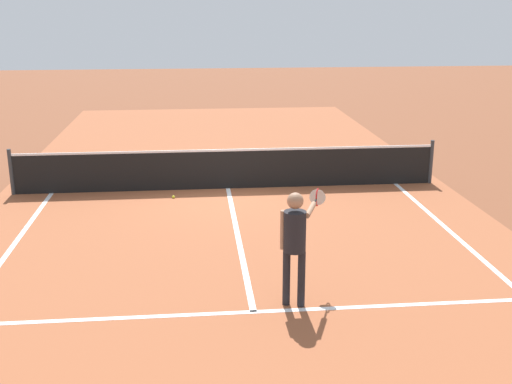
# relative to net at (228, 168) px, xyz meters

# --- Properties ---
(ground_plane) EXTENTS (60.00, 60.00, 0.00)m
(ground_plane) POSITION_rel_net_xyz_m (0.00, 0.00, -0.49)
(ground_plane) COLOR brown
(court_surface_inbounds) EXTENTS (10.62, 24.40, 0.00)m
(court_surface_inbounds) POSITION_rel_net_xyz_m (0.00, 0.00, -0.49)
(court_surface_inbounds) COLOR #9E5433
(court_surface_inbounds) RESTS_ON ground_plane
(line_service_near) EXTENTS (8.22, 0.10, 0.01)m
(line_service_near) POSITION_rel_net_xyz_m (0.00, -6.40, -0.49)
(line_service_near) COLOR white
(line_service_near) RESTS_ON ground_plane
(line_center_service) EXTENTS (0.10, 6.40, 0.01)m
(line_center_service) POSITION_rel_net_xyz_m (0.00, -3.20, -0.49)
(line_center_service) COLOR white
(line_center_service) RESTS_ON ground_plane
(net) EXTENTS (10.03, 0.09, 1.07)m
(net) POSITION_rel_net_xyz_m (0.00, 0.00, 0.00)
(net) COLOR #33383D
(net) RESTS_ON ground_plane
(player_near) EXTENTS (0.79, 1.11, 1.71)m
(player_near) POSITION_rel_net_xyz_m (0.62, -6.21, 0.58)
(player_near) COLOR black
(player_near) RESTS_ON ground_plane
(tennis_ball_near_net) EXTENTS (0.07, 0.07, 0.07)m
(tennis_ball_near_net) POSITION_rel_net_xyz_m (-1.28, -0.68, -0.46)
(tennis_ball_near_net) COLOR #CCE033
(tennis_ball_near_net) RESTS_ON ground_plane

